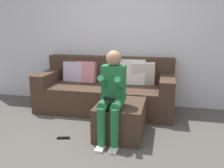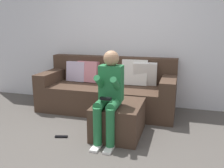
# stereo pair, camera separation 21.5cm
# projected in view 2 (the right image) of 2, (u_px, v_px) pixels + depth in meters

# --- Properties ---
(ground_plane) EXTENTS (7.84, 7.84, 0.00)m
(ground_plane) POSITION_uv_depth(u_px,v_px,m) (88.00, 148.00, 3.08)
(ground_plane) COLOR #544F49
(wall_back) EXTENTS (6.03, 0.10, 2.73)m
(wall_back) POSITION_uv_depth(u_px,v_px,m) (125.00, 33.00, 4.61)
(wall_back) COLOR silver
(wall_back) RESTS_ON ground_plane
(couch_sectional) EXTENTS (2.40, 0.97, 0.93)m
(couch_sectional) POSITION_uv_depth(u_px,v_px,m) (108.00, 90.00, 4.47)
(couch_sectional) COLOR #473326
(couch_sectional) RESTS_ON ground_plane
(ottoman) EXTENTS (0.64, 0.78, 0.46)m
(ottoman) POSITION_uv_depth(u_px,v_px,m) (119.00, 119.00, 3.43)
(ottoman) COLOR #473326
(ottoman) RESTS_ON ground_plane
(person_seated) EXTENTS (0.30, 0.60, 1.19)m
(person_seated) POSITION_uv_depth(u_px,v_px,m) (109.00, 92.00, 3.16)
(person_seated) COLOR #26723F
(person_seated) RESTS_ON ground_plane
(remote_by_storage_bin) EXTENTS (0.18, 0.09, 0.02)m
(remote_by_storage_bin) POSITION_uv_depth(u_px,v_px,m) (61.00, 137.00, 3.38)
(remote_by_storage_bin) COLOR black
(remote_by_storage_bin) RESTS_ON ground_plane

